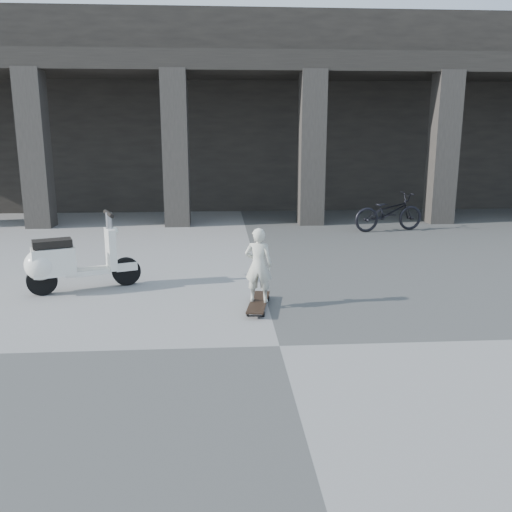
{
  "coord_description": "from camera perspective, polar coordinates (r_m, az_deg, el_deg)",
  "views": [
    {
      "loc": [
        -0.69,
        -5.94,
        2.47
      ],
      "look_at": [
        -0.15,
        1.91,
        0.65
      ],
      "focal_mm": 38.0,
      "sensor_mm": 36.0,
      "label": 1
    }
  ],
  "objects": [
    {
      "name": "ground",
      "position": [
        6.47,
        2.49,
        -9.44
      ],
      "size": [
        90.0,
        90.0,
        0.0
      ],
      "primitive_type": "plane",
      "color": "#454543",
      "rests_on": "ground"
    },
    {
      "name": "colonnade",
      "position": [
        19.73,
        -2.01,
        14.67
      ],
      "size": [
        28.0,
        8.82,
        6.0
      ],
      "color": "black",
      "rests_on": "ground"
    },
    {
      "name": "longboard",
      "position": [
        7.75,
        0.26,
        -4.94
      ],
      "size": [
        0.42,
        1.06,
        0.1
      ],
      "rotation": [
        0.0,
        0.0,
        1.39
      ],
      "color": "black",
      "rests_on": "ground"
    },
    {
      "name": "child",
      "position": [
        7.6,
        0.26,
        -0.97
      ],
      "size": [
        0.43,
        0.33,
        1.06
      ],
      "primitive_type": "imported",
      "rotation": [
        0.0,
        0.0,
        2.92
      ],
      "color": "beige",
      "rests_on": "longboard"
    },
    {
      "name": "scooter",
      "position": [
        8.92,
        -19.57,
        -0.59
      ],
      "size": [
        1.68,
        0.91,
        1.23
      ],
      "rotation": [
        0.0,
        0.0,
        0.38
      ],
      "color": "black",
      "rests_on": "ground"
    },
    {
      "name": "bicycle",
      "position": [
        14.05,
        13.79,
        4.53
      ],
      "size": [
        1.92,
        0.98,
        0.96
      ],
      "primitive_type": "imported",
      "rotation": [
        0.0,
        0.0,
        1.77
      ],
      "color": "black",
      "rests_on": "ground"
    }
  ]
}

